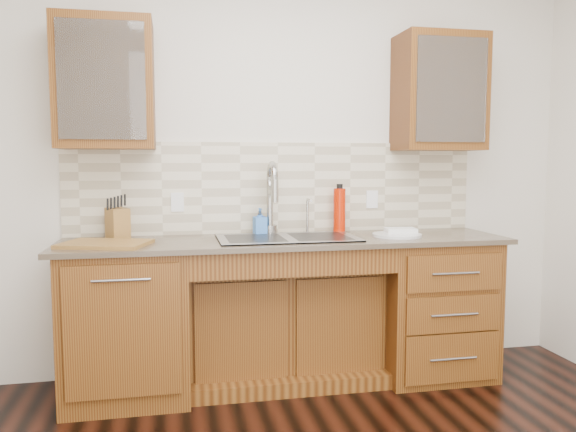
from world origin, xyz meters
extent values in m
cube|color=silver|center=(0.00, 1.80, 1.35)|extent=(4.00, 0.10, 2.70)
cube|color=#593014|center=(-0.95, 1.44, 0.44)|extent=(0.70, 0.62, 0.88)
cube|color=#593014|center=(0.00, 1.53, 0.35)|extent=(1.20, 0.44, 0.70)
cube|color=#593014|center=(0.95, 1.44, 0.44)|extent=(0.70, 0.62, 0.88)
cube|color=#84705B|center=(0.00, 1.43, 0.90)|extent=(2.70, 0.65, 0.03)
cube|color=beige|center=(0.00, 1.74, 1.21)|extent=(2.70, 0.02, 0.59)
cube|color=#9E9EA5|center=(0.00, 1.41, 0.83)|extent=(0.84, 0.46, 0.19)
cylinder|color=#999993|center=(-0.07, 1.64, 1.11)|extent=(0.04, 0.04, 0.40)
cylinder|color=#999993|center=(0.18, 1.65, 1.03)|extent=(0.02, 0.02, 0.24)
cube|color=#593014|center=(-1.05, 1.58, 1.83)|extent=(0.55, 0.34, 0.75)
cube|color=#593014|center=(1.05, 1.58, 1.83)|extent=(0.55, 0.34, 0.75)
cube|color=white|center=(-0.65, 1.73, 1.12)|extent=(0.08, 0.01, 0.12)
cube|color=white|center=(0.65, 1.73, 1.12)|extent=(0.08, 0.01, 0.12)
imported|color=#3F80DC|center=(-0.14, 1.63, 1.00)|extent=(0.09, 0.09, 0.17)
cylinder|color=#BB1900|center=(0.39, 1.64, 1.06)|extent=(0.10, 0.10, 0.29)
cylinder|color=silver|center=(0.69, 1.38, 0.92)|extent=(0.38, 0.38, 0.02)
cube|color=white|center=(0.74, 1.44, 0.94)|extent=(0.21, 0.16, 0.03)
cube|color=#A06341|center=(-1.01, 1.61, 1.00)|extent=(0.16, 0.20, 0.19)
cube|color=brown|center=(-1.05, 1.34, 0.92)|extent=(0.54, 0.45, 0.02)
imported|color=white|center=(-1.15, 1.58, 1.78)|extent=(0.16, 0.16, 0.11)
imported|color=white|center=(-0.96, 1.58, 1.77)|extent=(0.11, 0.11, 0.09)
imported|color=silver|center=(0.96, 1.58, 1.77)|extent=(0.14, 0.14, 0.10)
imported|color=silver|center=(1.11, 1.58, 1.77)|extent=(0.13, 0.13, 0.10)
camera|label=1|loc=(-0.67, -1.89, 1.38)|focal=35.00mm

